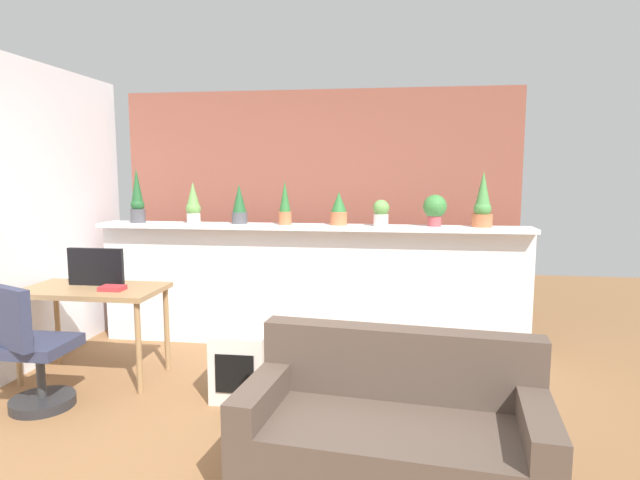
{
  "coord_description": "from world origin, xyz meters",
  "views": [
    {
      "loc": [
        0.79,
        -2.91,
        1.67
      ],
      "look_at": [
        0.25,
        0.99,
        1.16
      ],
      "focal_mm": 29.8,
      "sensor_mm": 36.0,
      "label": 1
    }
  ],
  "objects_px": {
    "potted_plant_1": "(193,204)",
    "book_on_desk": "(112,288)",
    "potted_plant_4": "(339,209)",
    "potted_plant_5": "(381,213)",
    "potted_plant_3": "(285,204)",
    "tv_monitor": "(96,267)",
    "potted_plant_7": "(483,204)",
    "desk": "(93,298)",
    "side_cube_shelf": "(242,364)",
    "potted_plant_0": "(137,199)",
    "potted_plant_6": "(435,208)",
    "potted_plant_2": "(239,205)",
    "office_chair": "(32,357)",
    "couch": "(393,437)"
  },
  "relations": [
    {
      "from": "tv_monitor",
      "to": "potted_plant_0",
      "type": "bearing_deg",
      "value": 94.67
    },
    {
      "from": "office_chair",
      "to": "tv_monitor",
      "type": "bearing_deg",
      "value": 82.12
    },
    {
      "from": "potted_plant_1",
      "to": "couch",
      "type": "distance_m",
      "value": 3.11
    },
    {
      "from": "potted_plant_0",
      "to": "office_chair",
      "type": "relative_size",
      "value": 0.58
    },
    {
      "from": "couch",
      "to": "potted_plant_1",
      "type": "bearing_deg",
      "value": 131.2
    },
    {
      "from": "potted_plant_6",
      "to": "book_on_desk",
      "type": "distance_m",
      "value": 2.83
    },
    {
      "from": "potted_plant_0",
      "to": "potted_plant_2",
      "type": "bearing_deg",
      "value": 2.18
    },
    {
      "from": "potted_plant_3",
      "to": "tv_monitor",
      "type": "distance_m",
      "value": 1.72
    },
    {
      "from": "potted_plant_7",
      "to": "office_chair",
      "type": "xyz_separation_m",
      "value": [
        -3.28,
        -1.64,
        -1.0
      ]
    },
    {
      "from": "potted_plant_6",
      "to": "couch",
      "type": "bearing_deg",
      "value": -98.99
    },
    {
      "from": "potted_plant_1",
      "to": "potted_plant_6",
      "type": "relative_size",
      "value": 1.38
    },
    {
      "from": "potted_plant_6",
      "to": "couch",
      "type": "height_order",
      "value": "potted_plant_6"
    },
    {
      "from": "couch",
      "to": "potted_plant_4",
      "type": "bearing_deg",
      "value": 103.2
    },
    {
      "from": "potted_plant_7",
      "to": "desk",
      "type": "xyz_separation_m",
      "value": [
        -3.17,
        -1.02,
        -0.72
      ]
    },
    {
      "from": "book_on_desk",
      "to": "couch",
      "type": "height_order",
      "value": "couch"
    },
    {
      "from": "potted_plant_1",
      "to": "book_on_desk",
      "type": "bearing_deg",
      "value": -104.16
    },
    {
      "from": "potted_plant_3",
      "to": "book_on_desk",
      "type": "distance_m",
      "value": 1.68
    },
    {
      "from": "tv_monitor",
      "to": "side_cube_shelf",
      "type": "bearing_deg",
      "value": -12.07
    },
    {
      "from": "desk",
      "to": "book_on_desk",
      "type": "relative_size",
      "value": 6.02
    },
    {
      "from": "book_on_desk",
      "to": "couch",
      "type": "distance_m",
      "value": 2.51
    },
    {
      "from": "potted_plant_4",
      "to": "potted_plant_5",
      "type": "xyz_separation_m",
      "value": [
        0.39,
        -0.06,
        -0.02
      ]
    },
    {
      "from": "potted_plant_3",
      "to": "desk",
      "type": "relative_size",
      "value": 0.37
    },
    {
      "from": "potted_plant_4",
      "to": "tv_monitor",
      "type": "height_order",
      "value": "potted_plant_4"
    },
    {
      "from": "potted_plant_3",
      "to": "tv_monitor",
      "type": "relative_size",
      "value": 0.87
    },
    {
      "from": "potted_plant_5",
      "to": "side_cube_shelf",
      "type": "xyz_separation_m",
      "value": [
        -0.98,
        -1.16,
        -1.05
      ]
    },
    {
      "from": "potted_plant_1",
      "to": "potted_plant_5",
      "type": "xyz_separation_m",
      "value": [
        1.79,
        -0.02,
        -0.06
      ]
    },
    {
      "from": "couch",
      "to": "potted_plant_6",
      "type": "bearing_deg",
      "value": 81.01
    },
    {
      "from": "potted_plant_7",
      "to": "office_chair",
      "type": "height_order",
      "value": "potted_plant_7"
    },
    {
      "from": "potted_plant_2",
      "to": "book_on_desk",
      "type": "distance_m",
      "value": 1.43
    },
    {
      "from": "potted_plant_0",
      "to": "potted_plant_1",
      "type": "distance_m",
      "value": 0.57
    },
    {
      "from": "potted_plant_7",
      "to": "potted_plant_0",
      "type": "bearing_deg",
      "value": -179.28
    },
    {
      "from": "office_chair",
      "to": "couch",
      "type": "bearing_deg",
      "value": -13.24
    },
    {
      "from": "potted_plant_5",
      "to": "potted_plant_7",
      "type": "distance_m",
      "value": 0.91
    },
    {
      "from": "potted_plant_1",
      "to": "book_on_desk",
      "type": "height_order",
      "value": "potted_plant_1"
    },
    {
      "from": "potted_plant_3",
      "to": "office_chair",
      "type": "relative_size",
      "value": 0.45
    },
    {
      "from": "potted_plant_5",
      "to": "book_on_desk",
      "type": "bearing_deg",
      "value": -153.25
    },
    {
      "from": "office_chair",
      "to": "side_cube_shelf",
      "type": "bearing_deg",
      "value": 16.81
    },
    {
      "from": "potted_plant_4",
      "to": "book_on_desk",
      "type": "xyz_separation_m",
      "value": [
        -1.66,
        -1.09,
        -0.56
      ]
    },
    {
      "from": "tv_monitor",
      "to": "office_chair",
      "type": "distance_m",
      "value": 0.87
    },
    {
      "from": "tv_monitor",
      "to": "side_cube_shelf",
      "type": "relative_size",
      "value": 0.94
    },
    {
      "from": "office_chair",
      "to": "desk",
      "type": "bearing_deg",
      "value": 80.2
    },
    {
      "from": "potted_plant_7",
      "to": "book_on_desk",
      "type": "xyz_separation_m",
      "value": [
        -2.96,
        -1.1,
        -0.62
      ]
    },
    {
      "from": "potted_plant_1",
      "to": "potted_plant_7",
      "type": "relative_size",
      "value": 0.8
    },
    {
      "from": "side_cube_shelf",
      "to": "book_on_desk",
      "type": "distance_m",
      "value": 1.2
    },
    {
      "from": "potted_plant_5",
      "to": "desk",
      "type": "xyz_separation_m",
      "value": [
        -2.27,
        -0.96,
        -0.64
      ]
    },
    {
      "from": "potted_plant_5",
      "to": "potted_plant_6",
      "type": "relative_size",
      "value": 0.84
    },
    {
      "from": "book_on_desk",
      "to": "potted_plant_6",
      "type": "bearing_deg",
      "value": 23.41
    },
    {
      "from": "potted_plant_1",
      "to": "book_on_desk",
      "type": "xyz_separation_m",
      "value": [
        -0.27,
        -1.06,
        -0.59
      ]
    },
    {
      "from": "desk",
      "to": "side_cube_shelf",
      "type": "distance_m",
      "value": 1.37
    },
    {
      "from": "potted_plant_3",
      "to": "potted_plant_7",
      "type": "height_order",
      "value": "potted_plant_7"
    }
  ]
}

